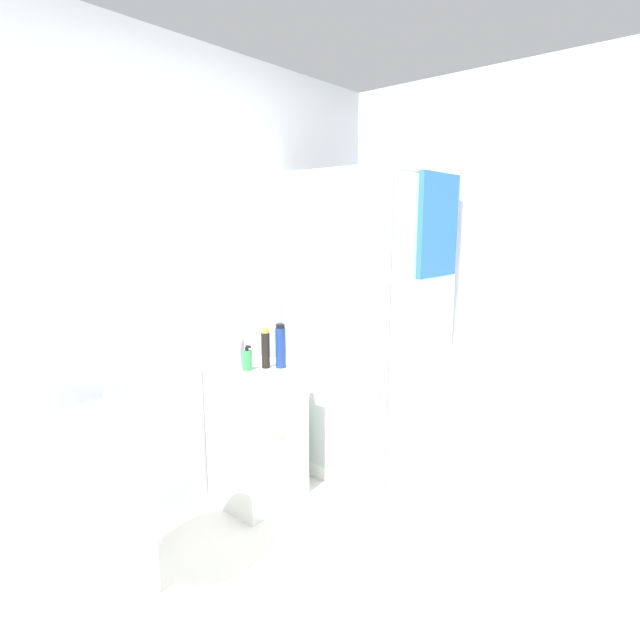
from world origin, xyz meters
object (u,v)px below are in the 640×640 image
object	(u,v)px
shampoo_bottle_tall_black	(266,349)
soap_dispenser	(247,360)
shampoo_bottle_blue	(281,346)
sink	(133,453)
lotion_bottle_white	(240,354)

from	to	relation	value
shampoo_bottle_tall_black	soap_dispenser	bearing A→B (deg)	157.71
soap_dispenser	shampoo_bottle_tall_black	bearing A→B (deg)	-22.29
soap_dispenser	shampoo_bottle_blue	xyz separation A→B (m)	(0.16, -0.10, 0.06)
sink	shampoo_bottle_tall_black	distance (m)	0.95
sink	soap_dispenser	size ratio (longest dim) A/B	6.69
shampoo_bottle_blue	lotion_bottle_white	bearing A→B (deg)	131.30
shampoo_bottle_tall_black	sink	bearing A→B (deg)	-170.05
sink	shampoo_bottle_blue	xyz separation A→B (m)	(0.96, 0.10, 0.26)
shampoo_bottle_tall_black	lotion_bottle_white	bearing A→B (deg)	129.59
soap_dispenser	shampoo_bottle_tall_black	distance (m)	0.12
lotion_bottle_white	soap_dispenser	bearing A→B (deg)	-98.44
shampoo_bottle_tall_black	shampoo_bottle_blue	xyz separation A→B (m)	(0.06, -0.06, 0.01)
sink	shampoo_bottle_blue	size ratio (longest dim) A/B	3.81
shampoo_bottle_tall_black	lotion_bottle_white	xyz separation A→B (m)	(-0.09, 0.11, -0.03)
sink	lotion_bottle_white	world-z (taller)	lotion_bottle_white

